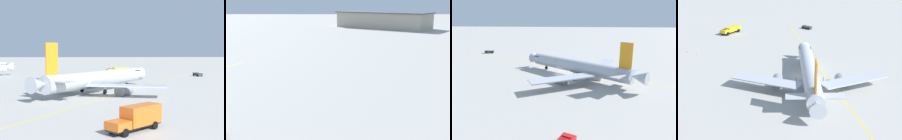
{
  "view_description": "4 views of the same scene",
  "coord_description": "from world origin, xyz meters",
  "views": [
    {
      "loc": [
        83.05,
        -1.02,
        10.23
      ],
      "look_at": [
        2.02,
        1.74,
        4.97
      ],
      "focal_mm": 54.23,
      "sensor_mm": 36.0,
      "label": 1
    },
    {
      "loc": [
        -4.49,
        -47.81,
        14.15
      ],
      "look_at": [
        15.78,
        -47.68,
        9.38
      ],
      "focal_mm": 48.07,
      "sensor_mm": 36.0,
      "label": 2
    },
    {
      "loc": [
        7.48,
        -59.49,
        17.07
      ],
      "look_at": [
        1.79,
        -4.15,
        2.56
      ],
      "focal_mm": 32.76,
      "sensor_mm": 36.0,
      "label": 3
    },
    {
      "loc": [
        57.87,
        -47.32,
        30.48
      ],
      "look_at": [
        1.84,
        -4.95,
        3.34
      ],
      "focal_mm": 49.81,
      "sensor_mm": 36.0,
      "label": 4
    }
  ],
  "objects": [
    {
      "name": "ground_plane",
      "position": [
        0.0,
        0.0,
        0.0
      ],
      "size": [
        600.0,
        600.0,
        0.0
      ],
      "primitive_type": "plane",
      "color": "#ADAAA3"
    },
    {
      "name": "airliner_main",
      "position": [
        5.69,
        -2.04,
        2.92
      ],
      "size": [
        34.41,
        30.64,
        11.48
      ],
      "rotation": [
        0.0,
        0.0,
        2.51
      ],
      "color": "#B2B7C1",
      "rests_on": "ground_plane"
    },
    {
      "name": "baggage_truck_truck",
      "position": [
        -38.64,
        34.39,
        0.72
      ],
      "size": [
        4.49,
        2.81,
        1.22
      ],
      "rotation": [
        0.0,
        0.0,
        3.37
      ],
      "color": "#232326",
      "rests_on": "ground_plane"
    },
    {
      "name": "fire_tender_truck",
      "position": [
        -51.1,
        6.07,
        1.53
      ],
      "size": [
        5.98,
        9.63,
        2.5
      ],
      "rotation": [
        0.0,
        0.0,
        5.08
      ],
      "color": "#232326",
      "rests_on": "ground_plane"
    },
    {
      "name": "taxiway_centreline",
      "position": [
        7.43,
        3.45,
        0.0
      ],
      "size": [
        112.32,
        58.39,
        0.01
      ],
      "rotation": [
        0.0,
        0.0,
        2.66
      ],
      "color": "yellow",
      "rests_on": "ground_plane"
    },
    {
      "name": "safety_cone_near",
      "position": [
        -33.54,
        -14.7,
        0.28
      ],
      "size": [
        0.36,
        0.36,
        0.55
      ],
      "color": "orange",
      "rests_on": "ground_plane"
    },
    {
      "name": "safety_cone_mid",
      "position": [
        -37.88,
        -16.16,
        0.28
      ],
      "size": [
        0.36,
        0.36,
        0.55
      ],
      "color": "orange",
      "rests_on": "ground_plane"
    }
  ]
}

